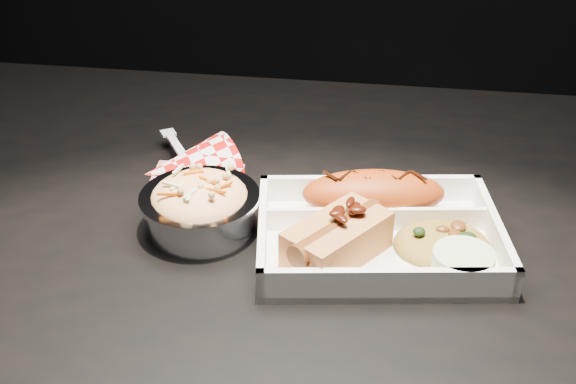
# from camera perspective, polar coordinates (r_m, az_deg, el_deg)

# --- Properties ---
(dining_table) EXTENTS (1.20, 0.80, 0.75)m
(dining_table) POSITION_cam_1_polar(r_m,az_deg,el_deg) (0.86, 2.92, -7.30)
(dining_table) COLOR black
(dining_table) RESTS_ON ground
(food_tray) EXTENTS (0.27, 0.22, 0.04)m
(food_tray) POSITION_cam_1_polar(r_m,az_deg,el_deg) (0.77, 7.10, -3.73)
(food_tray) COLOR white
(food_tray) RESTS_ON dining_table
(fried_pastry) EXTENTS (0.17, 0.09, 0.05)m
(fried_pastry) POSITION_cam_1_polar(r_m,az_deg,el_deg) (0.80, 6.76, -0.12)
(fried_pastry) COLOR #AE4011
(fried_pastry) RESTS_ON food_tray
(hotdog) EXTENTS (0.11, 0.12, 0.06)m
(hotdog) POSITION_cam_1_polar(r_m,az_deg,el_deg) (0.73, 3.93, -3.50)
(hotdog) COLOR #CE8246
(hotdog) RESTS_ON food_tray
(fried_rice_mound) EXTENTS (0.11, 0.10, 0.03)m
(fried_rice_mound) POSITION_cam_1_polar(r_m,az_deg,el_deg) (0.76, 12.13, -3.36)
(fried_rice_mound) COLOR #A3802F
(fried_rice_mound) RESTS_ON food_tray
(cupcake_liner) EXTENTS (0.06, 0.06, 0.03)m
(cupcake_liner) POSITION_cam_1_polar(r_m,az_deg,el_deg) (0.72, 13.63, -5.66)
(cupcake_liner) COLOR beige
(cupcake_liner) RESTS_ON food_tray
(foil_coleslaw_cup) EXTENTS (0.13, 0.13, 0.07)m
(foil_coleslaw_cup) POSITION_cam_1_polar(r_m,az_deg,el_deg) (0.78, -6.96, -1.00)
(foil_coleslaw_cup) COLOR silver
(foil_coleslaw_cup) RESTS_ON dining_table
(napkin_fork) EXTENTS (0.15, 0.16, 0.10)m
(napkin_fork) POSITION_cam_1_polar(r_m,az_deg,el_deg) (0.89, -7.85, 2.04)
(napkin_fork) COLOR red
(napkin_fork) RESTS_ON dining_table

